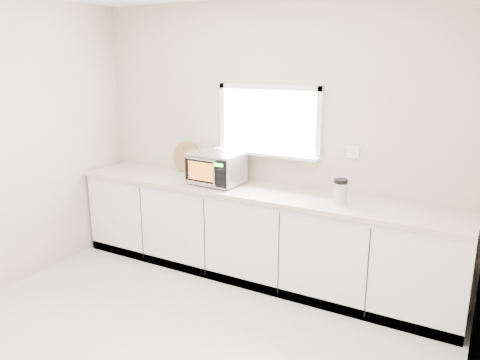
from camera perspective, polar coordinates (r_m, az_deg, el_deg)
The scene contains 7 objects.
back_wall at distance 4.69m, azimuth 3.60°, elevation 5.00°, with size 4.00×0.17×2.70m.
cabinets at distance 4.68m, azimuth 1.81°, elevation -6.74°, with size 3.92×0.60×0.88m, color white.
countertop at distance 4.53m, azimuth 1.80°, elevation -1.35°, with size 3.92×0.64×0.04m, color beige.
microwave at distance 4.66m, azimuth -2.91°, elevation 1.51°, with size 0.51×0.44×0.32m.
knife_block at distance 4.83m, azimuth -5.57°, elevation 1.29°, with size 0.15×0.21×0.27m.
cutting_board at distance 5.19m, azimuth -6.58°, elevation 2.82°, with size 0.34×0.34×0.02m, color #AC6F42.
coffee_grinder at distance 4.18m, azimuth 12.13°, elevation -1.27°, with size 0.15×0.15×0.22m.
Camera 1 is at (2.01, -2.17, 2.16)m, focal length 35.00 mm.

